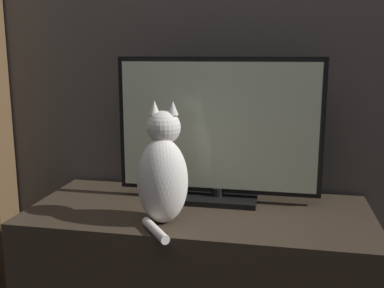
{
  "coord_description": "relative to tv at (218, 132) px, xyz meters",
  "views": [
    {
      "loc": [
        0.28,
        -0.59,
        1.02
      ],
      "look_at": [
        -0.02,
        0.89,
        0.72
      ],
      "focal_mm": 42.0,
      "sensor_mm": 36.0,
      "label": 1
    }
  ],
  "objects": [
    {
      "name": "tv_stand",
      "position": [
        -0.05,
        -0.11,
        -0.5
      ],
      "size": [
        1.21,
        0.54,
        0.48
      ],
      "color": "#33281E",
      "rests_on": "ground_plane"
    },
    {
      "name": "tv",
      "position": [
        0.0,
        0.0,
        0.0
      ],
      "size": [
        0.76,
        0.18,
        0.54
      ],
      "color": "black",
      "rests_on": "tv_stand"
    },
    {
      "name": "cat",
      "position": [
        -0.14,
        -0.25,
        -0.1
      ],
      "size": [
        0.17,
        0.27,
        0.4
      ],
      "rotation": [
        0.0,
        0.0,
        0.04
      ],
      "color": "silver",
      "rests_on": "tv_stand"
    }
  ]
}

